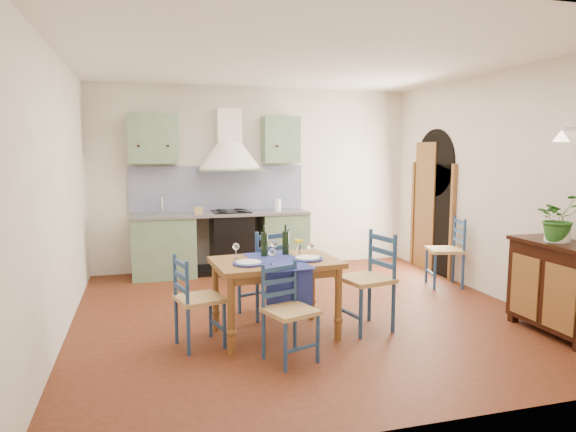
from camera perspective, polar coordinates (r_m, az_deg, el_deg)
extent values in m
plane|color=#441D0E|center=(5.93, 1.75, -10.73)|extent=(5.00, 5.00, 0.00)
cube|color=silver|center=(8.07, -3.57, 4.19)|extent=(5.00, 0.04, 2.80)
cube|color=gray|center=(7.70, -13.65, -3.35)|extent=(0.90, 0.60, 0.88)
cube|color=gray|center=(7.96, -0.58, -2.79)|extent=(0.70, 0.60, 0.88)
cube|color=black|center=(7.79, -6.27, -3.06)|extent=(0.60, 0.58, 0.88)
cube|color=slate|center=(7.70, -7.42, 0.26)|extent=(2.60, 0.64, 0.04)
cube|color=silver|center=(7.63, -13.75, 0.01)|extent=(0.45, 0.40, 0.03)
cylinder|color=silver|center=(7.79, -13.83, 1.30)|extent=(0.02, 0.02, 0.26)
cube|color=black|center=(7.72, -6.32, 0.49)|extent=(0.55, 0.48, 0.02)
cube|color=black|center=(7.90, -7.37, -5.90)|extent=(2.60, 0.50, 0.08)
cube|color=navy|center=(7.94, -7.75, 3.08)|extent=(2.65, 0.05, 0.68)
cube|color=gray|center=(7.70, -14.79, 8.29)|extent=(0.70, 0.34, 0.70)
cube|color=gray|center=(7.96, -0.84, 8.48)|extent=(0.55, 0.34, 0.70)
cone|color=silver|center=(7.73, -6.48, 6.62)|extent=(0.96, 0.96, 0.40)
cube|color=silver|center=(7.82, -6.64, 9.92)|extent=(0.36, 0.30, 0.50)
cube|color=silver|center=(6.84, 22.25, 3.11)|extent=(0.04, 5.00, 2.80)
cube|color=black|center=(8.03, 15.83, -0.21)|extent=(0.03, 1.00, 1.65)
cylinder|color=black|center=(7.97, 16.03, 5.69)|extent=(0.03, 1.00, 1.00)
cube|color=brown|center=(7.56, 17.80, -0.73)|extent=(0.06, 0.06, 1.65)
cube|color=brown|center=(8.48, 13.78, 0.24)|extent=(0.06, 0.06, 1.65)
cube|color=brown|center=(8.19, 14.97, 1.06)|extent=(0.04, 0.55, 1.96)
cylinder|color=silver|center=(5.94, 28.85, 8.49)|extent=(0.15, 0.04, 0.04)
cone|color=#FFEDC6|center=(5.87, 28.10, 7.87)|extent=(0.16, 0.16, 0.12)
cube|color=silver|center=(5.45, -24.14, 2.09)|extent=(0.04, 5.00, 2.80)
cube|color=white|center=(5.72, 1.87, 17.06)|extent=(5.00, 5.00, 0.01)
cube|color=brown|center=(5.06, -1.41, -5.23)|extent=(1.26, 0.89, 0.05)
cube|color=brown|center=(5.08, -1.41, -5.94)|extent=(1.13, 0.76, 0.08)
cylinder|color=brown|center=(4.72, -6.32, -11.02)|extent=(0.07, 0.07, 0.71)
cylinder|color=brown|center=(5.33, -8.03, -8.88)|extent=(0.07, 0.07, 0.71)
cylinder|color=brown|center=(5.06, 5.61, -9.73)|extent=(0.07, 0.07, 0.71)
cylinder|color=brown|center=(5.64, 2.68, -7.92)|extent=(0.07, 0.07, 0.71)
cube|color=navy|center=(5.01, -1.23, -5.02)|extent=(0.52, 0.93, 0.01)
cube|color=navy|center=(4.73, 0.21, -8.08)|extent=(0.45, 0.05, 0.38)
cylinder|color=navy|center=(4.88, -4.40, -5.26)|extent=(0.30, 0.30, 0.01)
cylinder|color=white|center=(4.87, -4.40, -5.14)|extent=(0.24, 0.24, 0.01)
cylinder|color=navy|center=(5.07, 2.18, -4.76)|extent=(0.30, 0.30, 0.01)
cylinder|color=white|center=(5.06, 2.18, -4.65)|extent=(0.24, 0.24, 0.01)
cylinder|color=black|center=(5.20, -2.65, -2.83)|extent=(0.07, 0.07, 0.32)
cylinder|color=black|center=(5.27, -0.26, -2.68)|extent=(0.07, 0.07, 0.32)
cylinder|color=white|center=(5.29, 1.15, -3.76)|extent=(0.05, 0.05, 0.10)
sphere|color=yellow|center=(5.27, 1.16, -2.79)|extent=(0.10, 0.10, 0.10)
cylinder|color=navy|center=(4.38, -0.30, -14.36)|extent=(0.03, 0.03, 0.44)
cylinder|color=navy|center=(4.58, -2.75, -10.63)|extent=(0.03, 0.03, 0.85)
cylinder|color=navy|center=(4.57, 3.33, -13.44)|extent=(0.03, 0.03, 0.44)
cylinder|color=navy|center=(4.76, 0.78, -9.92)|extent=(0.03, 0.03, 0.85)
cube|color=tan|center=(4.53, 0.27, -10.52)|extent=(0.51, 0.51, 0.04)
cube|color=navy|center=(4.63, -0.95, -8.59)|extent=(0.35, 0.14, 0.04)
cube|color=navy|center=(4.60, -0.96, -7.23)|extent=(0.35, 0.14, 0.04)
cube|color=navy|center=(4.57, -0.96, -5.85)|extent=(0.35, 0.14, 0.04)
cube|color=navy|center=(4.49, 1.56, -14.46)|extent=(0.33, 0.14, 0.02)
cylinder|color=navy|center=(6.07, -2.14, -7.82)|extent=(0.04, 0.04, 0.50)
cylinder|color=navy|center=(5.69, -0.02, -6.34)|extent=(0.04, 0.04, 0.98)
cylinder|color=navy|center=(5.88, -5.42, -8.36)|extent=(0.04, 0.04, 0.50)
cylinder|color=navy|center=(5.49, -3.44, -6.87)|extent=(0.04, 0.04, 0.98)
cube|color=tan|center=(5.74, -2.77, -5.94)|extent=(0.58, 0.58, 0.04)
cube|color=navy|center=(5.55, -1.70, -4.96)|extent=(0.40, 0.16, 0.05)
cube|color=navy|center=(5.52, -1.71, -3.63)|extent=(0.40, 0.16, 0.05)
cube|color=navy|center=(5.50, -1.71, -2.28)|extent=(0.40, 0.16, 0.05)
cube|color=navy|center=(5.99, -3.75, -8.59)|extent=(0.38, 0.16, 0.03)
cylinder|color=navy|center=(4.90, -7.08, -11.97)|extent=(0.03, 0.03, 0.44)
cylinder|color=navy|center=(4.72, -11.07, -10.10)|extent=(0.03, 0.03, 0.87)
cylinder|color=navy|center=(5.21, -8.60, -10.83)|extent=(0.03, 0.03, 0.44)
cylinder|color=navy|center=(5.04, -12.37, -9.02)|extent=(0.03, 0.03, 0.87)
cube|color=tan|center=(4.92, -9.81, -9.04)|extent=(0.49, 0.49, 0.04)
cube|color=navy|center=(4.84, -11.79, -7.90)|extent=(0.11, 0.36, 0.04)
cube|color=navy|center=(4.81, -11.82, -6.57)|extent=(0.11, 0.36, 0.04)
cube|color=navy|center=(4.78, -11.86, -5.22)|extent=(0.11, 0.36, 0.04)
cube|color=navy|center=(5.07, -7.85, -11.90)|extent=(0.11, 0.34, 0.02)
cylinder|color=navy|center=(5.46, 5.60, -9.55)|extent=(0.04, 0.04, 0.51)
cylinder|color=navy|center=(5.61, 9.08, -6.53)|extent=(0.04, 0.04, 1.00)
cylinder|color=navy|center=(5.14, 8.08, -10.65)|extent=(0.04, 0.04, 0.51)
cylinder|color=navy|center=(5.31, 11.68, -7.40)|extent=(0.04, 0.04, 1.00)
cube|color=tan|center=(5.34, 8.64, -6.95)|extent=(0.55, 0.55, 0.04)
cube|color=navy|center=(5.42, 10.39, -5.24)|extent=(0.11, 0.42, 0.05)
cube|color=navy|center=(5.39, 10.42, -3.85)|extent=(0.11, 0.42, 0.05)
cube|color=navy|center=(5.37, 10.45, -2.45)|extent=(0.11, 0.42, 0.05)
cube|color=navy|center=(5.31, 6.79, -10.66)|extent=(0.11, 0.40, 0.03)
cylinder|color=navy|center=(7.44, 15.13, -5.33)|extent=(0.04, 0.04, 0.48)
cylinder|color=navy|center=(7.51, 17.94, -3.52)|extent=(0.04, 0.04, 0.94)
cylinder|color=navy|center=(7.09, 16.00, -5.98)|extent=(0.04, 0.04, 0.48)
cylinder|color=navy|center=(7.17, 18.94, -4.08)|extent=(0.04, 0.04, 0.94)
cube|color=tan|center=(7.27, 17.04, -3.63)|extent=(0.53, 0.53, 0.04)
cube|color=navy|center=(7.31, 18.48, -2.59)|extent=(0.12, 0.39, 0.05)
cube|color=navy|center=(7.29, 18.52, -1.62)|extent=(0.12, 0.39, 0.05)
cube|color=navy|center=(7.28, 18.56, -0.64)|extent=(0.12, 0.39, 0.05)
cube|color=navy|center=(7.28, 15.54, -6.05)|extent=(0.12, 0.37, 0.03)
cube|color=black|center=(5.82, 28.05, -6.92)|extent=(0.45, 1.00, 0.82)
cube|color=black|center=(5.74, 28.30, -2.80)|extent=(0.50, 1.05, 0.04)
cube|color=brown|center=(5.52, 27.94, -8.10)|extent=(0.02, 0.38, 0.63)
cube|color=brown|center=(5.85, 24.82, -7.09)|extent=(0.02, 0.38, 0.63)
cube|color=black|center=(6.14, 23.72, -10.32)|extent=(0.08, 0.08, 0.08)
cube|color=black|center=(6.36, 26.19, -9.85)|extent=(0.08, 0.08, 0.08)
imported|color=#27621F|center=(5.74, 27.85, -0.19)|extent=(0.43, 0.37, 0.47)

